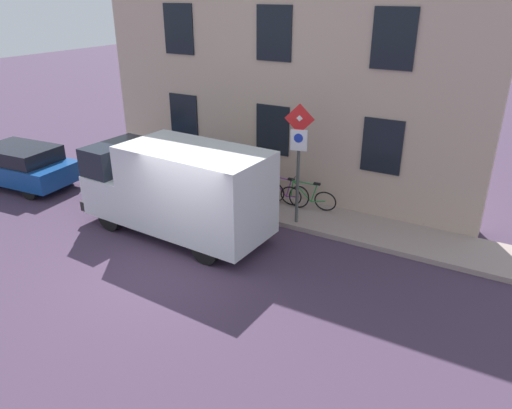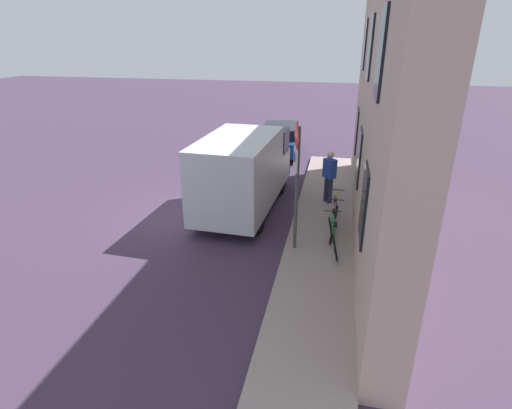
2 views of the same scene
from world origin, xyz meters
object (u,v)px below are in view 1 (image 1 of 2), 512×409
(delivery_van, at_px, (178,188))
(sign_post_stacked, at_px, (299,148))
(parked_hatchback, at_px, (19,165))
(pedestrian, at_px, (211,164))
(bicycle_orange, at_px, (260,187))
(bicycle_purple, at_px, (283,192))
(bicycle_green, at_px, (308,197))

(delivery_van, bearing_deg, sign_post_stacked, -140.20)
(sign_post_stacked, xyz_separation_m, delivery_van, (-1.92, 2.55, -0.97))
(parked_hatchback, relative_size, pedestrian, 2.40)
(bicycle_orange, xyz_separation_m, pedestrian, (-0.26, 1.63, 0.56))
(bicycle_purple, bearing_deg, parked_hatchback, 19.13)
(delivery_van, relative_size, parked_hatchback, 1.31)
(bicycle_purple, bearing_deg, sign_post_stacked, 133.63)
(delivery_van, distance_m, bicycle_orange, 3.15)
(parked_hatchback, bearing_deg, bicycle_purple, -166.62)
(bicycle_orange, height_order, pedestrian, pedestrian)
(bicycle_green, height_order, pedestrian, pedestrian)
(bicycle_green, distance_m, bicycle_purple, 0.81)
(bicycle_orange, distance_m, pedestrian, 1.74)
(pedestrian, bearing_deg, bicycle_purple, -126.86)
(sign_post_stacked, relative_size, bicycle_purple, 1.88)
(delivery_van, height_order, bicycle_green, delivery_van)
(sign_post_stacked, distance_m, bicycle_green, 2.06)
(delivery_van, height_order, parked_hatchback, delivery_van)
(delivery_van, distance_m, parked_hatchback, 6.93)
(bicycle_green, relative_size, pedestrian, 1.00)
(delivery_van, bearing_deg, parked_hatchback, 1.50)
(bicycle_green, distance_m, pedestrian, 3.31)
(bicycle_purple, xyz_separation_m, pedestrian, (-0.26, 2.44, 0.56))
(parked_hatchback, bearing_deg, pedestrian, -162.26)
(bicycle_purple, distance_m, bicycle_orange, 0.81)
(bicycle_green, xyz_separation_m, pedestrian, (-0.26, 3.25, 0.56))
(delivery_van, height_order, pedestrian, delivery_van)
(sign_post_stacked, distance_m, parked_hatchback, 9.75)
(delivery_van, height_order, bicycle_purple, delivery_van)
(sign_post_stacked, height_order, bicycle_green, sign_post_stacked)
(sign_post_stacked, xyz_separation_m, bicycle_green, (1.00, 0.11, -1.79))
(bicycle_green, bearing_deg, pedestrian, -2.86)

